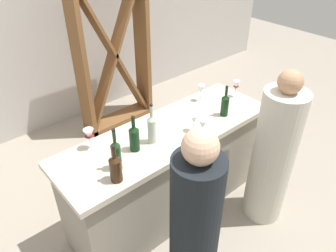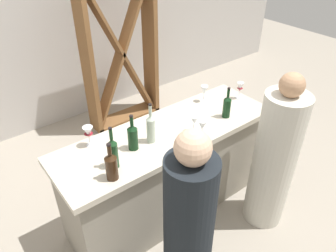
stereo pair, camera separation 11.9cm
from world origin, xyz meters
name	(u,v)px [view 1 (the left image)]	position (x,y,z in m)	size (l,w,h in m)	color
ground_plane	(168,207)	(0.00, 0.00, 0.00)	(12.00, 12.00, 0.00)	#9E9384
back_wall	(46,16)	(0.00, 2.20, 1.40)	(8.00, 0.10, 2.80)	#BCB7B2
bar_counter	(168,172)	(0.00, 0.00, 0.47)	(1.96, 0.64, 0.93)	gray
wine_rack	(113,54)	(0.53, 1.65, 0.96)	(0.96, 0.28, 1.92)	brown
wine_bottle_leftmost_amber_brown	(116,168)	(-0.64, -0.21, 1.04)	(0.08, 0.08, 0.29)	#331E0F
wine_bottle_second_left_olive_green	(116,154)	(-0.57, -0.12, 1.05)	(0.07, 0.07, 0.34)	#193D1E
wine_bottle_center_dark_green	(134,137)	(-0.35, -0.02, 1.04)	(0.08, 0.08, 0.30)	black
wine_bottle_second_right_clear_pale	(152,128)	(-0.19, -0.03, 1.06)	(0.07, 0.07, 0.34)	#B7C6B2
wine_bottle_rightmost_dark_green	(225,104)	(0.54, -0.14, 1.03)	(0.07, 0.07, 0.29)	black
wine_glass_near_left	(203,125)	(0.16, -0.23, 1.04)	(0.08, 0.08, 0.16)	white
wine_glass_near_center	(194,120)	(0.17, -0.13, 1.03)	(0.07, 0.07, 0.15)	white
wine_glass_near_right	(236,86)	(0.88, 0.02, 1.04)	(0.06, 0.06, 0.17)	white
wine_glass_far_left	(201,90)	(0.57, 0.19, 1.04)	(0.07, 0.07, 0.16)	white
wine_glass_far_center	(89,135)	(-0.60, 0.22, 1.04)	(0.08, 0.08, 0.17)	white
person_left_guest	(273,156)	(0.67, -0.62, 0.68)	(0.40, 0.40, 1.49)	beige
person_center_guest	(195,226)	(-0.37, -0.70, 0.68)	(0.42, 0.42, 1.47)	black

